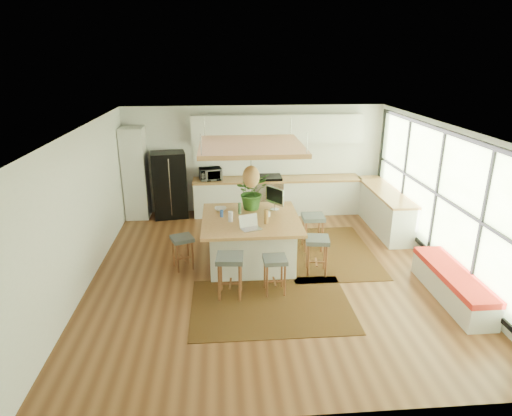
{
  "coord_description": "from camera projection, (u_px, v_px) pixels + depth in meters",
  "views": [
    {
      "loc": [
        -0.82,
        -7.3,
        3.88
      ],
      "look_at": [
        -0.2,
        0.5,
        1.1
      ],
      "focal_mm": 30.43,
      "sensor_mm": 36.0,
      "label": 1
    }
  ],
  "objects": [
    {
      "name": "island_bottle_0",
      "position": [
        222.0,
        212.0,
        8.29
      ],
      "size": [
        0.07,
        0.07,
        0.19
      ],
      "primitive_type": "cylinder",
      "color": "#2D54B7",
      "rests_on": "island"
    },
    {
      "name": "fridge",
      "position": [
        169.0,
        181.0,
        10.72
      ],
      "size": [
        0.91,
        0.76,
        1.64
      ],
      "primitive_type": null,
      "rotation": [
        0.0,
        0.0,
        0.16
      ],
      "color": "black",
      "rests_on": "floor"
    },
    {
      "name": "wall_front",
      "position": [
        306.0,
        314.0,
        4.48
      ],
      "size": [
        6.5,
        0.0,
        6.5
      ],
      "primitive_type": "plane",
      "rotation": [
        -1.57,
        0.0,
        0.0
      ],
      "color": "silver",
      "rests_on": "ground"
    },
    {
      "name": "island_bottle_4",
      "position": [
        240.0,
        209.0,
        8.46
      ],
      "size": [
        0.07,
        0.07,
        0.19
      ],
      "primitive_type": "cylinder",
      "color": "#487849",
      "rests_on": "island"
    },
    {
      "name": "backsplash",
      "position": [
        276.0,
        159.0,
        11.07
      ],
      "size": [
        4.2,
        0.02,
        0.8
      ],
      "primitive_type": "cube",
      "color": "white",
      "rests_on": "wall_back"
    },
    {
      "name": "wall_left",
      "position": [
        83.0,
        209.0,
        7.52
      ],
      "size": [
        0.0,
        7.0,
        7.0
      ],
      "primitive_type": "plane",
      "rotation": [
        1.57,
        0.0,
        1.57
      ],
      "color": "silver",
      "rests_on": "ground"
    },
    {
      "name": "island_plant",
      "position": [
        252.0,
        195.0,
        8.69
      ],
      "size": [
        0.96,
        0.97,
        0.56
      ],
      "primitive_type": "imported",
      "rotation": [
        0.0,
        0.0,
        0.7
      ],
      "color": "#1E4C19",
      "rests_on": "island"
    },
    {
      "name": "laptop",
      "position": [
        251.0,
        223.0,
        7.7
      ],
      "size": [
        0.45,
        0.47,
        0.26
      ],
      "primitive_type": null,
      "rotation": [
        0.0,
        0.0,
        0.34
      ],
      "color": "#A5A5AA",
      "rests_on": "island"
    },
    {
      "name": "stool_left_side",
      "position": [
        183.0,
        251.0,
        8.23
      ],
      "size": [
        0.5,
        0.5,
        0.65
      ],
      "primitive_type": null,
      "rotation": [
        0.0,
        0.0,
        -1.2
      ],
      "color": "#444A4B",
      "rests_on": "floor"
    },
    {
      "name": "wall_right",
      "position": [
        444.0,
        199.0,
        8.01
      ],
      "size": [
        0.0,
        7.0,
        7.0
      ],
      "primitive_type": "plane",
      "rotation": [
        1.57,
        0.0,
        -1.57
      ],
      "color": "silver",
      "rests_on": "ground"
    },
    {
      "name": "island_bottle_3",
      "position": [
        269.0,
        212.0,
        8.31
      ],
      "size": [
        0.07,
        0.07,
        0.19
      ],
      "primitive_type": "cylinder",
      "color": "white",
      "rests_on": "island"
    },
    {
      "name": "pantry",
      "position": [
        135.0,
        174.0,
        10.6
      ],
      "size": [
        0.55,
        0.6,
        2.25
      ],
      "primitive_type": "cube",
      "color": "silver",
      "rests_on": "floor"
    },
    {
      "name": "stool_near_right",
      "position": [
        275.0,
        274.0,
        7.37
      ],
      "size": [
        0.4,
        0.4,
        0.66
      ],
      "primitive_type": null,
      "rotation": [
        0.0,
        0.0,
        0.03
      ],
      "color": "#444A4B",
      "rests_on": "floor"
    },
    {
      "name": "microwave",
      "position": [
        210.0,
        173.0,
        10.75
      ],
      "size": [
        0.59,
        0.4,
        0.36
      ],
      "primitive_type": "imported",
      "rotation": [
        0.0,
        0.0,
        0.2
      ],
      "color": "#A5A5AA",
      "rests_on": "back_counter_top"
    },
    {
      "name": "upper_cabinets",
      "position": [
        277.0,
        129.0,
        10.65
      ],
      "size": [
        4.2,
        0.34,
        0.7
      ],
      "primitive_type": "cube",
      "color": "silver",
      "rests_on": "wall_back"
    },
    {
      "name": "island_bottle_2",
      "position": [
        265.0,
        219.0,
        7.98
      ],
      "size": [
        0.07,
        0.07,
        0.19
      ],
      "primitive_type": "cylinder",
      "color": "olive",
      "rests_on": "island"
    },
    {
      "name": "floor",
      "position": [
        269.0,
        271.0,
        8.21
      ],
      "size": [
        7.0,
        7.0,
        0.0
      ],
      "primitive_type": "plane",
      "color": "#562F18",
      "rests_on": "ground"
    },
    {
      "name": "window_bench",
      "position": [
        452.0,
        285.0,
        7.22
      ],
      "size": [
        0.52,
        2.0,
        0.5
      ],
      "primitive_type": null,
      "color": "silver",
      "rests_on": "floor"
    },
    {
      "name": "back_counter_base",
      "position": [
        277.0,
        197.0,
        11.1
      ],
      "size": [
        4.2,
        0.6,
        0.88
      ],
      "primitive_type": "cube",
      "color": "silver",
      "rests_on": "floor"
    },
    {
      "name": "back_counter_top",
      "position": [
        277.0,
        179.0,
        10.94
      ],
      "size": [
        4.24,
        0.64,
        0.05
      ],
      "primitive_type": "cube",
      "color": "#996436",
      "rests_on": "back_counter_base"
    },
    {
      "name": "stool_right_front",
      "position": [
        317.0,
        256.0,
        8.03
      ],
      "size": [
        0.48,
        0.48,
        0.72
      ],
      "primitive_type": null,
      "rotation": [
        0.0,
        0.0,
        1.43
      ],
      "color": "#444A4B",
      "rests_on": "floor"
    },
    {
      "name": "rug_right",
      "position": [
        328.0,
        252.0,
        9.01
      ],
      "size": [
        1.8,
        2.6,
        0.01
      ],
      "primitive_type": "cube",
      "color": "black",
      "rests_on": "floor"
    },
    {
      "name": "island",
      "position": [
        251.0,
        240.0,
        8.43
      ],
      "size": [
        1.85,
        1.85,
        0.93
      ],
      "primitive_type": null,
      "color": "#996436",
      "rests_on": "floor"
    },
    {
      "name": "right_counter_top",
      "position": [
        386.0,
        191.0,
        10.01
      ],
      "size": [
        0.64,
        2.54,
        0.05
      ],
      "primitive_type": "cube",
      "color": "#996436",
      "rests_on": "right_counter_base"
    },
    {
      "name": "ceiling",
      "position": [
        270.0,
        128.0,
        7.31
      ],
      "size": [
        7.0,
        7.0,
        0.0
      ],
      "primitive_type": "plane",
      "rotation": [
        3.14,
        0.0,
        0.0
      ],
      "color": "white",
      "rests_on": "ground"
    },
    {
      "name": "rug_near",
      "position": [
        271.0,
        305.0,
        7.08
      ],
      "size": [
        2.6,
        1.8,
        0.01
      ],
      "primitive_type": "cube",
      "color": "black",
      "rests_on": "floor"
    },
    {
      "name": "range",
      "position": [
        267.0,
        195.0,
        11.06
      ],
      "size": [
        0.76,
        0.62,
        1.0
      ],
      "primitive_type": null,
      "color": "#A5A5AA",
      "rests_on": "floor"
    },
    {
      "name": "island_bowl",
      "position": [
        221.0,
        209.0,
        8.67
      ],
      "size": [
        0.25,
        0.25,
        0.06
      ],
      "primitive_type": "imported",
      "rotation": [
        0.0,
        0.0,
        0.06
      ],
      "color": "white",
      "rests_on": "island"
    },
    {
      "name": "right_counter_base",
      "position": [
        384.0,
        210.0,
        10.17
      ],
      "size": [
        0.6,
        2.5,
        0.88
      ],
      "primitive_type": "cube",
      "color": "silver",
      "rests_on": "floor"
    },
    {
      "name": "window_wall",
      "position": [
        443.0,
        197.0,
        7.99
      ],
      "size": [
        0.1,
        6.2,
        2.6
      ],
      "primitive_type": null,
      "color": "black",
      "rests_on": "wall_right"
    },
    {
      "name": "island_bottle_1",
      "position": [
        230.0,
        217.0,
        8.07
      ],
      "size": [
        0.07,
        0.07,
        0.19
      ],
      "primitive_type": "cylinder",
      "color": "silver",
      "rests_on": "island"
    },
    {
      "name": "wall_back",
      "position": [
        254.0,
        159.0,
        11.05
      ],
      "size": [
        6.5,
        0.0,
        6.5
      ],
      "primitive_type": "plane",
      "rotation": [
        1.57,
        0.0,
        0.0
      ],
      "color": "silver",
      "rests_on": "ground"
    },
    {
      "name": "monitor",
      "position": [
        275.0,
        197.0,
        8.63
      ],
      "size": [
        0.44,
        0.52,
        0.47
      ],
      "primitive_type": null,
      "rotation": [
        0.0,
        0.0,
        -0.94
      ],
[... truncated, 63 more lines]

